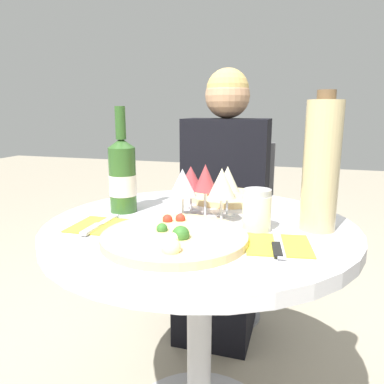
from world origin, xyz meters
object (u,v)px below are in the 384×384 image
object	(u,v)px
dining_table	(200,276)
wine_bottle	(122,175)
pizza_large	(174,237)
seated_diner	(222,215)
tall_carafe	(321,166)
chair_behind_diner	(227,230)

from	to	relation	value
dining_table	wine_bottle	size ratio (longest dim) A/B	2.70
pizza_large	seated_diner	bearing A→B (deg)	94.37
pizza_large	tall_carafe	world-z (taller)	tall_carafe
seated_diner	pizza_large	bearing A→B (deg)	94.37
pizza_large	tall_carafe	bearing A→B (deg)	31.47
seated_diner	wine_bottle	bearing A→B (deg)	73.28
pizza_large	wine_bottle	bearing A→B (deg)	138.65
chair_behind_diner	tall_carafe	size ratio (longest dim) A/B	2.39
dining_table	chair_behind_diner	xyz separation A→B (m)	(-0.08, 0.80, -0.12)
chair_behind_diner	pizza_large	world-z (taller)	chair_behind_diner
tall_carafe	pizza_large	bearing A→B (deg)	-148.53
dining_table	wine_bottle	xyz separation A→B (m)	(-0.26, 0.04, 0.28)
tall_carafe	chair_behind_diner	bearing A→B (deg)	117.33
pizza_large	wine_bottle	distance (m)	0.35
chair_behind_diner	wine_bottle	bearing A→B (deg)	76.28
dining_table	wine_bottle	bearing A→B (deg)	170.88
seated_diner	tall_carafe	distance (m)	0.82
tall_carafe	dining_table	bearing A→B (deg)	-174.93
dining_table	pizza_large	size ratio (longest dim) A/B	2.45
chair_behind_diner	seated_diner	world-z (taller)	seated_diner
pizza_large	tall_carafe	distance (m)	0.42
dining_table	tall_carafe	xyz separation A→B (m)	(0.32, 0.03, 0.34)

